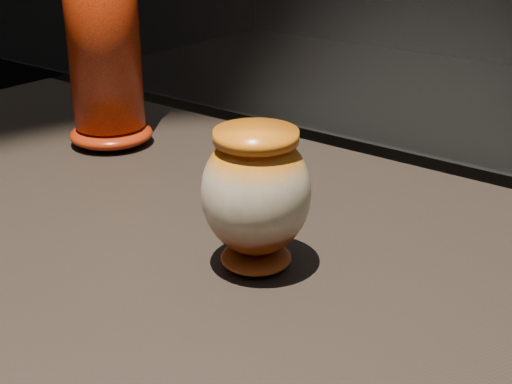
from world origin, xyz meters
TOP-DOWN VIEW (x-y plane):
  - main_vase at (-0.16, 0.02)m, footprint 0.12×0.12m
  - tall_vase at (-0.58, 0.20)m, footprint 0.16×0.16m

SIDE VIEW (x-z plane):
  - main_vase at x=-0.16m, z-range 0.91..1.06m
  - tall_vase at x=-0.58m, z-range 0.89..1.30m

